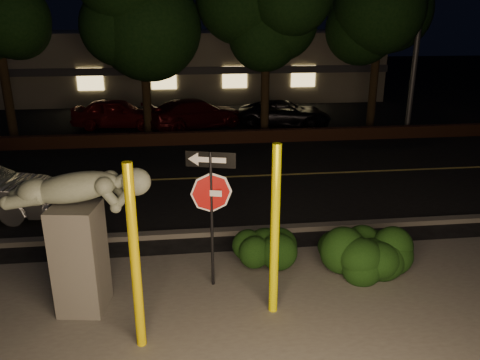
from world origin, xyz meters
name	(u,v)px	position (x,y,z in m)	size (l,w,h in m)	color
ground	(211,152)	(0.00, 10.00, 0.00)	(90.00, 90.00, 0.00)	black
patio	(257,342)	(0.00, -1.00, 0.01)	(14.00, 6.00, 0.02)	#4C4944
road	(217,177)	(0.00, 7.00, 0.01)	(80.00, 8.00, 0.01)	black
lane_marking	(217,177)	(0.00, 7.00, 0.02)	(80.00, 0.12, 0.01)	gold
curb	(231,231)	(0.00, 2.90, 0.06)	(80.00, 0.25, 0.12)	#4C4944
brick_wall	(209,137)	(0.00, 11.30, 0.25)	(40.00, 0.35, 0.50)	#4B2718
parking_lot	(203,116)	(0.00, 17.00, 0.01)	(40.00, 12.00, 0.01)	black
building	(196,63)	(0.00, 24.99, 2.00)	(22.00, 10.20, 4.00)	slate
tree_far_d	(381,2)	(7.50, 13.30, 5.42)	(4.40, 4.40, 7.42)	black
yellow_pole_left	(135,260)	(-1.76, -0.84, 1.46)	(0.15, 0.15, 2.93)	yellow
yellow_pole_right	(275,232)	(0.40, -0.21, 1.48)	(0.15, 0.15, 2.95)	#FFFC00
signpost	(211,193)	(-0.56, 0.73, 1.84)	(0.85, 0.27, 2.59)	black
sculpture	(79,225)	(-2.74, 0.25, 1.57)	(2.39, 0.96, 2.55)	#4C4944
hedge_center	(257,250)	(0.34, 1.16, 0.45)	(1.74, 0.82, 0.91)	black
hedge_right	(365,241)	(2.47, 1.03, 0.59)	(1.79, 0.96, 1.17)	black
hedge_far_right	(383,252)	(2.68, 0.64, 0.53)	(1.52, 0.95, 1.05)	black
parked_car_red	(117,113)	(-3.98, 14.68, 0.68)	(1.60, 3.97, 1.35)	maroon
parked_car_darkred	(196,114)	(-0.43, 14.19, 0.67)	(1.87, 4.60, 1.33)	#460A0E
parked_car_dark	(285,114)	(3.67, 14.12, 0.59)	(1.95, 4.23, 1.18)	black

